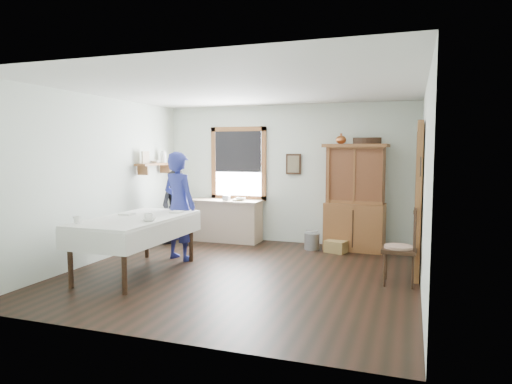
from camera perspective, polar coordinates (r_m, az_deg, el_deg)
room at (r=6.63m, az=-1.83°, el=1.19°), size 5.01×5.01×2.70m
window at (r=9.28m, az=-2.21°, el=4.03°), size 1.18×0.07×1.48m
doorway at (r=7.07m, az=19.74°, el=-0.39°), size 0.09×1.14×2.22m
wall_shelf at (r=9.05m, az=-12.48°, el=3.56°), size 0.24×1.00×0.44m
framed_picture at (r=8.92m, az=4.70°, el=3.50°), size 0.30×0.04×0.40m
rug_beater at (r=6.49m, az=19.90°, el=4.07°), size 0.01×0.27×0.27m
work_counter at (r=9.18m, az=-3.79°, el=-3.56°), size 1.46×0.57×0.83m
china_hutch at (r=8.45m, az=12.27°, el=-0.68°), size 1.17×0.62×1.93m
dining_table at (r=7.00m, az=-14.65°, el=-6.47°), size 1.11×2.10×0.84m
spindle_chair at (r=6.51m, az=17.50°, el=-6.47°), size 0.51×0.51×1.05m
pail at (r=8.49m, az=6.99°, el=-6.13°), size 0.35×0.35×0.30m
wicker_basket at (r=8.30m, az=9.96°, el=-6.74°), size 0.42×0.35×0.21m
woman_blue at (r=7.67m, az=-9.57°, el=-2.23°), size 0.70×0.56×1.66m
figure_dark at (r=8.79m, az=-9.70°, el=-2.34°), size 0.71×0.59×1.34m
table_cup_a at (r=6.59m, az=-13.28°, el=-3.04°), size 0.15×0.15×0.09m
table_cup_b at (r=6.58m, az=-21.47°, el=-3.25°), size 0.14×0.14×0.10m
table_bowl at (r=6.51m, az=-13.19°, el=-3.33°), size 0.27×0.27×0.05m
counter_book at (r=9.03m, az=-2.88°, el=-0.98°), size 0.24×0.28×0.02m
counter_bowl at (r=8.99m, az=-1.92°, el=-0.88°), size 0.26×0.26×0.06m
shelf_bowl at (r=9.06m, az=-12.45°, el=3.72°), size 0.22×0.22×0.05m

